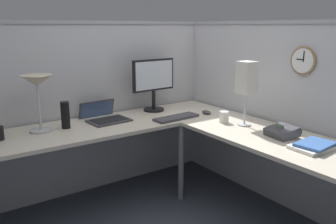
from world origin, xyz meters
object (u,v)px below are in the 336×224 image
Objects in this scene: thermos_flask at (65,115)px; office_phone at (282,132)px; laptop at (104,117)px; desk_lamp_paper at (246,80)px; book_stack at (314,146)px; monitor at (154,81)px; desk_lamp_dome at (37,86)px; coffee_mug at (224,117)px; keyboard at (176,118)px; computer_mouse at (206,112)px; wall_clock at (304,61)px.

office_phone is at bearing -42.73° from thermos_flask.
desk_lamp_paper is (0.88, -0.84, 0.36)m from laptop.
desk_lamp_paper reaches higher than book_stack.
desk_lamp_paper reaches higher than thermos_flask.
laptop is 0.76× the size of desk_lamp_paper.
monitor is at bearing 100.59° from book_stack.
monitor is 2.27× the size of thermos_flask.
monitor is 1.68× the size of book_stack.
desk_lamp_dome reaches higher than coffee_mug.
keyboard is 4.13× the size of computer_mouse.
desk_lamp_dome is 2.06m from wall_clock.
keyboard is at bearing 104.09° from book_stack.
computer_mouse is 0.32m from coffee_mug.
office_phone is 0.52m from desk_lamp_paper.
coffee_mug is 0.44× the size of wall_clock.
thermos_flask is at bearing 159.42° from keyboard.
monitor is at bearing 104.85° from office_phone.
desk_lamp_dome reaches higher than thermos_flask.
coffee_mug is at bearing -24.69° from desk_lamp_dome.
monitor reaches higher than keyboard.
monitor is 1.16× the size of keyboard.
laptop is at bearing 135.73° from wall_clock.
laptop is 1.72m from wall_clock.
wall_clock reaches higher than thermos_flask.
laptop is 4.21× the size of coffee_mug.
office_phone is (0.88, -1.23, 0.01)m from laptop.
laptop is 0.94× the size of keyboard.
desk_lamp_dome reaches higher than computer_mouse.
desk_lamp_paper is 0.45m from wall_clock.
keyboard is 1.19m from desk_lamp_dome.
coffee_mug is at bearing 91.93° from book_stack.
keyboard is 1.44× the size of book_stack.
computer_mouse is 0.23× the size of desk_lamp_dome.
thermos_flask is (0.19, -0.03, -0.25)m from desk_lamp_dome.
monitor is at bearing 129.99° from computer_mouse.
book_stack reaches higher than computer_mouse.
desk_lamp_dome is (-1.43, 0.32, 0.35)m from computer_mouse.
desk_lamp_paper is (1.25, -0.76, 0.27)m from thermos_flask.
thermos_flask reaches higher than coffee_mug.
laptop is 0.38m from thermos_flask.
wall_clock is (1.18, -1.15, 0.52)m from laptop.
thermos_flask is at bearing 145.34° from wall_clock.
thermos_flask is at bearing 137.27° from office_phone.
office_phone is 0.29m from book_stack.
desk_lamp_paper reaches higher than keyboard.
laptop is 0.66m from desk_lamp_dome.
desk_lamp_paper is 5.52× the size of coffee_mug.
keyboard is at bearing -16.71° from thermos_flask.
wall_clock is (1.54, -1.07, 0.43)m from thermos_flask.
keyboard is at bearing 124.68° from desk_lamp_paper.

